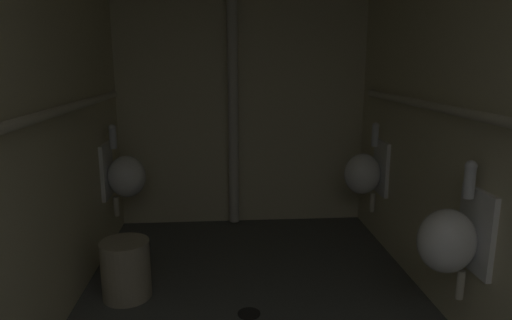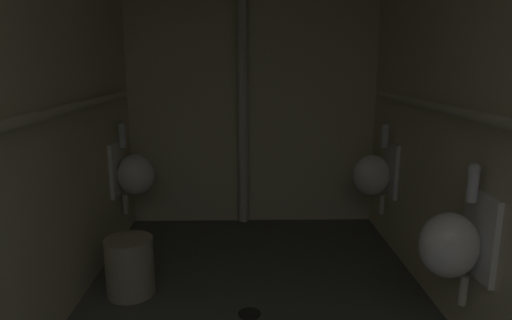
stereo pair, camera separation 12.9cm
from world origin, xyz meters
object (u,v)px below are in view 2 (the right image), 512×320
Objects in this scene: waste_bin at (130,266)px; urinal_right_mid at (453,243)px; floor_drain at (249,313)px; urinal_right_far at (374,174)px; standpipe_back_wall at (243,94)px; urinal_left_mid at (133,173)px.

urinal_right_mid is at bearing -19.36° from waste_bin.
floor_drain is (-1.03, 0.36, -0.60)m from urinal_right_mid.
urinal_right_mid is 1.00× the size of urinal_right_far.
floor_drain is at bearing -19.09° from waste_bin.
floor_drain is (0.04, -1.56, -1.21)m from standpipe_back_wall.
waste_bin is (-1.80, 0.63, -0.41)m from urinal_right_mid.
urinal_left_mid is 1.98× the size of waste_bin.
standpipe_back_wall is at bearing 26.76° from urinal_left_mid.
urinal_left_mid is at bearing 100.85° from waste_bin.
urinal_right_far is at bearing -25.50° from standpipe_back_wall.
standpipe_back_wall is at bearing 154.50° from urinal_right_far.
urinal_right_far is (1.96, -0.06, 0.00)m from urinal_left_mid.
urinal_left_mid is 2.45m from urinal_right_mid.
urinal_right_far reaches higher than waste_bin.
urinal_right_far is at bearing 23.38° from waste_bin.
urinal_right_mid is at bearing -19.56° from floor_drain.
urinal_left_mid reaches higher than waste_bin.
standpipe_back_wall is (-1.07, 0.51, 0.61)m from urinal_right_far.
floor_drain is at bearing -134.35° from urinal_right_far.
urinal_right_mid is 5.39× the size of floor_drain.
urinal_right_far is (0.00, 1.41, 0.00)m from urinal_right_mid.
standpipe_back_wall reaches higher than urinal_right_far.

